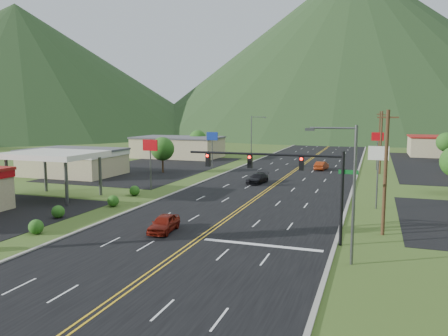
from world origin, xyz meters
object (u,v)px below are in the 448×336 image
(traffic_signal, at_px, (288,172))
(streetlight_west, at_px, (253,134))
(gas_canopy, at_px, (54,156))
(car_dark_mid, at_px, (257,179))
(streetlight_east, at_px, (349,185))
(car_red_near, at_px, (164,224))
(car_red_far, at_px, (321,166))

(traffic_signal, relative_size, streetlight_west, 1.46)
(streetlight_west, relative_size, gas_canopy, 0.90)
(car_dark_mid, bearing_deg, traffic_signal, -61.41)
(traffic_signal, height_order, car_dark_mid, traffic_signal)
(streetlight_east, height_order, streetlight_west, same)
(traffic_signal, bearing_deg, car_red_near, -173.68)
(traffic_signal, relative_size, streetlight_east, 1.46)
(gas_canopy, bearing_deg, car_red_near, -26.18)
(streetlight_west, xyz_separation_m, car_dark_mid, (9.13, -30.68, -4.51))
(traffic_signal, xyz_separation_m, car_red_near, (-9.96, -1.10, -4.62))
(car_red_near, bearing_deg, streetlight_east, -16.64)
(streetlight_west, bearing_deg, car_dark_mid, -73.42)
(traffic_signal, bearing_deg, streetlight_east, -40.39)
(streetlight_west, bearing_deg, car_red_near, -81.82)
(car_red_near, xyz_separation_m, car_red_far, (7.63, 43.70, 0.01))
(gas_canopy, distance_m, car_red_near, 21.06)
(streetlight_west, bearing_deg, traffic_signal, -72.03)
(streetlight_west, bearing_deg, gas_canopy, -102.13)
(traffic_signal, distance_m, streetlight_east, 6.17)
(car_dark_mid, xyz_separation_m, car_red_far, (6.70, 17.27, 0.05))
(streetlight_east, relative_size, streetlight_west, 1.00)
(car_red_near, height_order, car_dark_mid, car_red_near)
(streetlight_west, height_order, car_red_near, streetlight_west)
(car_red_near, bearing_deg, car_red_far, 74.62)
(traffic_signal, bearing_deg, car_dark_mid, 109.63)
(gas_canopy, height_order, car_red_near, gas_canopy)
(car_red_near, distance_m, car_dark_mid, 26.44)
(gas_canopy, bearing_deg, streetlight_west, 77.87)
(traffic_signal, bearing_deg, car_red_far, 93.13)
(streetlight_west, bearing_deg, car_red_far, -40.27)
(streetlight_east, xyz_separation_m, car_red_near, (-14.65, 2.89, -4.47))
(streetlight_east, xyz_separation_m, streetlight_west, (-22.86, 60.00, 0.00))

